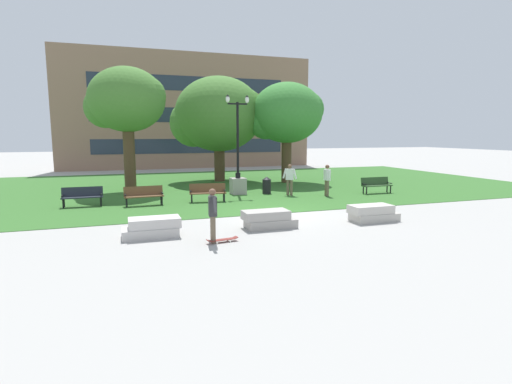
{
  "coord_description": "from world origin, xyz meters",
  "views": [
    {
      "loc": [
        -6.16,
        -15.52,
        3.37
      ],
      "look_at": [
        -1.38,
        -1.4,
        1.2
      ],
      "focal_mm": 28.0,
      "sensor_mm": 36.0,
      "label": 1
    }
  ],
  "objects_px": {
    "park_bench_near_left": "(376,184)",
    "person_bystander_near_lawn": "(327,178)",
    "lamp_post_right": "(238,175)",
    "person_bystander_far_lawn": "(290,178)",
    "concrete_block_right": "(373,213)",
    "park_bench_far_left": "(208,191)",
    "park_bench_near_right": "(82,195)",
    "concrete_block_left": "(268,219)",
    "trash_bin": "(267,185)",
    "park_bench_far_right": "(144,194)",
    "concrete_block_center": "(152,228)",
    "person_skateboarder": "(213,212)",
    "skateboard": "(222,240)"
  },
  "relations": [
    {
      "from": "concrete_block_center",
      "to": "person_bystander_near_lawn",
      "type": "relative_size",
      "value": 1.1
    },
    {
      "from": "concrete_block_center",
      "to": "concrete_block_right",
      "type": "relative_size",
      "value": 0.99
    },
    {
      "from": "park_bench_near_left",
      "to": "person_bystander_near_lawn",
      "type": "xyz_separation_m",
      "value": [
        -3.19,
        -0.05,
        0.44
      ]
    },
    {
      "from": "concrete_block_right",
      "to": "park_bench_far_left",
      "type": "bearing_deg",
      "value": 128.81
    },
    {
      "from": "concrete_block_right",
      "to": "person_bystander_far_lawn",
      "type": "distance_m",
      "value": 7.08
    },
    {
      "from": "concrete_block_right",
      "to": "park_bench_near_right",
      "type": "height_order",
      "value": "park_bench_near_right"
    },
    {
      "from": "concrete_block_left",
      "to": "park_bench_near_right",
      "type": "height_order",
      "value": "park_bench_near_right"
    },
    {
      "from": "lamp_post_right",
      "to": "person_bystander_far_lawn",
      "type": "height_order",
      "value": "lamp_post_right"
    },
    {
      "from": "skateboard",
      "to": "park_bench_near_left",
      "type": "bearing_deg",
      "value": 34.11
    },
    {
      "from": "park_bench_near_right",
      "to": "concrete_block_left",
      "type": "bearing_deg",
      "value": -45.03
    },
    {
      "from": "park_bench_near_right",
      "to": "person_bystander_near_lawn",
      "type": "bearing_deg",
      "value": -3.87
    },
    {
      "from": "park_bench_near_right",
      "to": "person_bystander_far_lawn",
      "type": "height_order",
      "value": "person_bystander_far_lawn"
    },
    {
      "from": "lamp_post_right",
      "to": "park_bench_far_right",
      "type": "bearing_deg",
      "value": -158.36
    },
    {
      "from": "park_bench_far_right",
      "to": "person_bystander_far_lawn",
      "type": "relative_size",
      "value": 1.07
    },
    {
      "from": "skateboard",
      "to": "park_bench_near_right",
      "type": "distance_m",
      "value": 9.4
    },
    {
      "from": "person_bystander_near_lawn",
      "to": "lamp_post_right",
      "type": "bearing_deg",
      "value": 152.46
    },
    {
      "from": "concrete_block_left",
      "to": "person_bystander_near_lawn",
      "type": "relative_size",
      "value": 1.12
    },
    {
      "from": "concrete_block_left",
      "to": "person_skateboarder",
      "type": "bearing_deg",
      "value": -150.56
    },
    {
      "from": "person_bystander_near_lawn",
      "to": "concrete_block_right",
      "type": "bearing_deg",
      "value": -102.43
    },
    {
      "from": "concrete_block_center",
      "to": "person_skateboarder",
      "type": "relative_size",
      "value": 1.1
    },
    {
      "from": "park_bench_far_left",
      "to": "person_bystander_far_lawn",
      "type": "bearing_deg",
      "value": 7.24
    },
    {
      "from": "park_bench_near_left",
      "to": "trash_bin",
      "type": "distance_m",
      "value": 6.26
    },
    {
      "from": "park_bench_far_right",
      "to": "person_bystander_near_lawn",
      "type": "relative_size",
      "value": 1.07
    },
    {
      "from": "park_bench_far_right",
      "to": "person_bystander_far_lawn",
      "type": "height_order",
      "value": "person_bystander_far_lawn"
    },
    {
      "from": "park_bench_near_left",
      "to": "person_bystander_near_lawn",
      "type": "relative_size",
      "value": 1.05
    },
    {
      "from": "person_skateboarder",
      "to": "park_bench_far_left",
      "type": "xyz_separation_m",
      "value": [
        1.41,
        7.51,
        -0.43
      ]
    },
    {
      "from": "park_bench_far_right",
      "to": "person_bystander_far_lawn",
      "type": "xyz_separation_m",
      "value": [
        7.79,
        0.67,
        0.45
      ]
    },
    {
      "from": "trash_bin",
      "to": "person_bystander_near_lawn",
      "type": "distance_m",
      "value": 3.41
    },
    {
      "from": "concrete_block_center",
      "to": "person_bystander_near_lawn",
      "type": "distance_m",
      "value": 11.36
    },
    {
      "from": "lamp_post_right",
      "to": "trash_bin",
      "type": "relative_size",
      "value": 5.71
    },
    {
      "from": "concrete_block_center",
      "to": "park_bench_far_right",
      "type": "relative_size",
      "value": 1.03
    },
    {
      "from": "park_bench_near_right",
      "to": "person_skateboarder",
      "type": "bearing_deg",
      "value": -61.36
    },
    {
      "from": "concrete_block_right",
      "to": "trash_bin",
      "type": "bearing_deg",
      "value": 100.1
    },
    {
      "from": "concrete_block_left",
      "to": "park_bench_near_right",
      "type": "distance_m",
      "value": 9.55
    },
    {
      "from": "concrete_block_right",
      "to": "person_bystander_far_lawn",
      "type": "relative_size",
      "value": 1.11
    },
    {
      "from": "concrete_block_center",
      "to": "person_skateboarder",
      "type": "distance_m",
      "value": 2.3
    },
    {
      "from": "park_bench_near_right",
      "to": "park_bench_far_left",
      "type": "relative_size",
      "value": 0.97
    },
    {
      "from": "concrete_block_center",
      "to": "park_bench_far_left",
      "type": "distance_m",
      "value": 6.93
    },
    {
      "from": "trash_bin",
      "to": "concrete_block_right",
      "type": "bearing_deg",
      "value": -79.9
    },
    {
      "from": "lamp_post_right",
      "to": "person_bystander_near_lawn",
      "type": "xyz_separation_m",
      "value": [
        4.38,
        -2.28,
        -0.14
      ]
    },
    {
      "from": "concrete_block_center",
      "to": "concrete_block_right",
      "type": "height_order",
      "value": "same"
    },
    {
      "from": "park_bench_far_right",
      "to": "concrete_block_center",
      "type": "bearing_deg",
      "value": -90.68
    },
    {
      "from": "concrete_block_left",
      "to": "person_skateboarder",
      "type": "relative_size",
      "value": 1.12
    },
    {
      "from": "person_skateboarder",
      "to": "park_bench_far_left",
      "type": "height_order",
      "value": "person_skateboarder"
    },
    {
      "from": "person_skateboarder",
      "to": "park_bench_far_left",
      "type": "distance_m",
      "value": 7.65
    },
    {
      "from": "concrete_block_left",
      "to": "lamp_post_right",
      "type": "bearing_deg",
      "value": 81.48
    },
    {
      "from": "person_skateboarder",
      "to": "park_bench_far_left",
      "type": "bearing_deg",
      "value": 79.37
    },
    {
      "from": "concrete_block_left",
      "to": "person_bystander_far_lawn",
      "type": "bearing_deg",
      "value": 60.91
    },
    {
      "from": "skateboard",
      "to": "lamp_post_right",
      "type": "xyz_separation_m",
      "value": [
        3.28,
        9.58,
        1.03
      ]
    },
    {
      "from": "concrete_block_left",
      "to": "lamp_post_right",
      "type": "relative_size",
      "value": 0.35
    }
  ]
}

